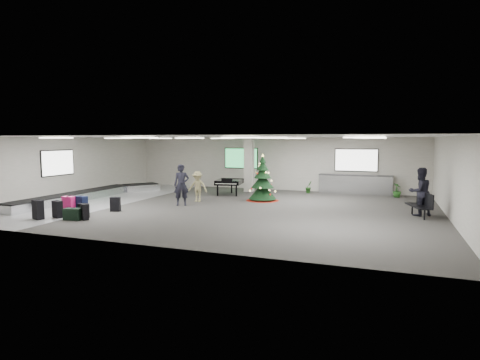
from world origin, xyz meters
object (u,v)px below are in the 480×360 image
(pink_suitcase, at_px, (69,205))
(grand_piano, at_px, (229,182))
(baggage_carousel, at_px, (89,195))
(traveler_a, at_px, (181,185))
(traveler_b, at_px, (198,186))
(potted_plant_left, at_px, (309,187))
(traveler_bench, at_px, (420,192))
(bench, at_px, (421,203))
(potted_plant_right, at_px, (397,190))
(service_counter, at_px, (355,184))
(christmas_tree, at_px, (263,184))

(pink_suitcase, distance_m, grand_piano, 8.77)
(baggage_carousel, distance_m, traveler_a, 5.60)
(traveler_b, xyz_separation_m, potted_plant_left, (4.59, 5.09, -0.39))
(pink_suitcase, xyz_separation_m, traveler_bench, (13.49, 4.72, 0.60))
(bench, bearing_deg, pink_suitcase, -179.26)
(potted_plant_right, bearing_deg, grand_piano, -166.38)
(traveler_b, xyz_separation_m, potted_plant_right, (9.32, 4.99, -0.37))
(traveler_bench, bearing_deg, pink_suitcase, -11.59)
(traveler_bench, xyz_separation_m, potted_plant_left, (-5.48, 5.31, -0.62))
(bench, height_order, potted_plant_left, bench)
(pink_suitcase, distance_m, potted_plant_left, 12.85)
(service_counter, bearing_deg, pink_suitcase, -134.80)
(service_counter, relative_size, traveler_a, 2.09)
(christmas_tree, xyz_separation_m, traveler_a, (-3.10, -2.77, 0.15))
(bench, relative_size, traveler_b, 1.09)
(baggage_carousel, xyz_separation_m, bench, (15.85, 0.54, 0.35))
(pink_suitcase, height_order, potted_plant_right, pink_suitcase)
(pink_suitcase, xyz_separation_m, potted_plant_left, (8.02, 10.04, -0.02))
(potted_plant_right, bearing_deg, traveler_b, -151.85)
(grand_piano, height_order, traveler_a, traveler_a)
(bench, relative_size, traveler_bench, 0.84)
(traveler_bench, relative_size, potted_plant_left, 2.70)
(bench, relative_size, potted_plant_left, 2.28)
(service_counter, bearing_deg, grand_piano, -156.89)
(grand_piano, xyz_separation_m, bench, (9.58, -3.39, -0.15))
(pink_suitcase, height_order, potted_plant_left, pink_suitcase)
(bench, height_order, potted_plant_right, bench)
(pink_suitcase, xyz_separation_m, traveler_b, (3.43, 4.95, 0.38))
(traveler_a, relative_size, traveler_bench, 0.99)
(baggage_carousel, xyz_separation_m, potted_plant_right, (15.05, 6.06, 0.17))
(baggage_carousel, bearing_deg, potted_plant_right, 21.92)
(traveler_a, distance_m, potted_plant_left, 7.99)
(christmas_tree, bearing_deg, service_counter, 44.93)
(baggage_carousel, relative_size, bench, 5.88)
(baggage_carousel, distance_m, traveler_b, 5.86)
(service_counter, bearing_deg, baggage_carousel, -152.33)
(baggage_carousel, bearing_deg, service_counter, 27.67)
(traveler_bench, bearing_deg, service_counter, -94.28)
(traveler_b, relative_size, potted_plant_left, 2.09)
(christmas_tree, distance_m, potted_plant_left, 4.01)
(service_counter, distance_m, grand_piano, 7.15)
(bench, distance_m, potted_plant_right, 5.58)
(pink_suitcase, relative_size, grand_piano, 0.40)
(baggage_carousel, distance_m, christmas_tree, 9.03)
(potted_plant_left, bearing_deg, pink_suitcase, -128.61)
(baggage_carousel, distance_m, service_counter, 14.50)
(bench, distance_m, traveler_b, 10.13)
(christmas_tree, bearing_deg, potted_plant_right, 28.72)
(grand_piano, xyz_separation_m, potted_plant_left, (4.05, 2.23, -0.34))
(traveler_b, height_order, traveler_bench, traveler_bench)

